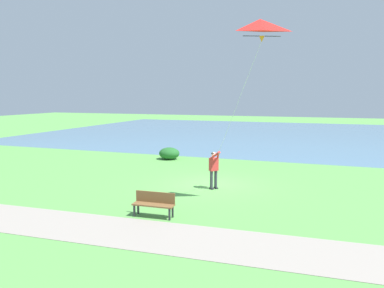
{
  "coord_description": "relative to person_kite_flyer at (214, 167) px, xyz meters",
  "views": [
    {
      "loc": [
        -16.33,
        -4.87,
        4.29
      ],
      "look_at": [
        -0.32,
        0.83,
        2.01
      ],
      "focal_mm": 33.71,
      "sensor_mm": 36.0,
      "label": 1
    }
  ],
  "objects": [
    {
      "name": "lakeside_shrub",
      "position": [
        6.58,
        5.06,
        -0.64
      ],
      "size": [
        1.28,
        1.4,
        0.81
      ],
      "primitive_type": "ellipsoid",
      "color": "#236028",
      "rests_on": "ground"
    },
    {
      "name": "park_bench_near_walkway",
      "position": [
        -4.41,
        0.94,
        -0.54
      ],
      "size": [
        0.51,
        1.52,
        0.88
      ],
      "color": "brown",
      "rests_on": "ground"
    },
    {
      "name": "ground_plane",
      "position": [
        0.65,
        0.37,
        -1.05
      ],
      "size": [
        120.0,
        120.0,
        0.0
      ],
      "primitive_type": "plane",
      "color": "#569947"
    },
    {
      "name": "person_kite_flyer",
      "position": [
        0.0,
        0.0,
        0.0
      ],
      "size": [
        0.58,
        0.61,
        1.83
      ],
      "color": "#232328",
      "rests_on": "ground"
    },
    {
      "name": "flying_kite",
      "position": [
        -1.78,
        -2.25,
        5.6
      ],
      "size": [
        2.11,
        2.78,
        5.28
      ],
      "color": "red"
    },
    {
      "name": "walkway_path",
      "position": [
        -6.15,
        2.37,
        -1.04
      ],
      "size": [
        3.84,
        32.08,
        0.02
      ],
      "primitive_type": "cube",
      "rotation": [
        0.0,
        0.0,
        0.05
      ],
      "color": "gray",
      "rests_on": "ground"
    },
    {
      "name": "lake_water",
      "position": [
        26.0,
        4.37,
        -1.04
      ],
      "size": [
        36.0,
        44.0,
        0.01
      ],
      "primitive_type": "cube",
      "color": "teal",
      "rests_on": "ground"
    }
  ]
}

